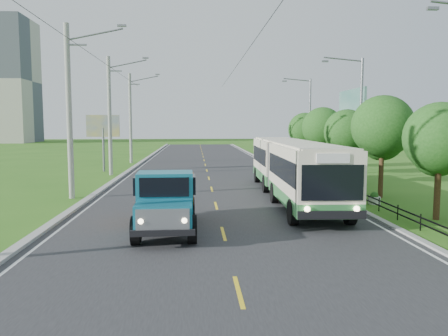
{
  "coord_description": "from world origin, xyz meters",
  "views": [
    {
      "loc": [
        -1.09,
        -16.77,
        4.27
      ],
      "look_at": [
        0.5,
        7.21,
        1.9
      ],
      "focal_mm": 35.0,
      "sensor_mm": 36.0,
      "label": 1
    }
  ],
  "objects": [
    {
      "name": "tree_fifth",
      "position": [
        9.86,
        20.14,
        3.85
      ],
      "size": [
        3.48,
        3.52,
        5.8
      ],
      "color": "#382314",
      "rests_on": "ground"
    },
    {
      "name": "billboard_right",
      "position": [
        12.3,
        20.0,
        5.34
      ],
      "size": [
        0.24,
        6.0,
        7.3
      ],
      "color": "slate",
      "rests_on": "ground"
    },
    {
      "name": "streetlight_far",
      "position": [
        10.64,
        28.0,
        4.9
      ],
      "size": [
        3.02,
        0.2,
        9.07
      ],
      "color": "slate",
      "rests_on": "ground"
    },
    {
      "name": "billboard_left",
      "position": [
        -9.5,
        24.0,
        3.87
      ],
      "size": [
        3.0,
        0.2,
        5.2
      ],
      "color": "slate",
      "rests_on": "ground"
    },
    {
      "name": "railing_right",
      "position": [
        8.0,
        14.0,
        0.3
      ],
      "size": [
        0.04,
        40.0,
        0.6
      ],
      "primitive_type": "cube",
      "color": "black",
      "rests_on": "ground"
    },
    {
      "name": "pole_far",
      "position": [
        -8.26,
        33.0,
        5.09
      ],
      "size": [
        3.51,
        0.32,
        10.0
      ],
      "color": "gray",
      "rests_on": "ground"
    },
    {
      "name": "edge_line_left",
      "position": [
        -6.65,
        20.0,
        0.02
      ],
      "size": [
        0.12,
        120.0,
        0.0
      ],
      "primitive_type": "cube",
      "color": "silver",
      "rests_on": "road"
    },
    {
      "name": "curb_right",
      "position": [
        7.15,
        20.0,
        0.05
      ],
      "size": [
        0.3,
        120.0,
        0.1
      ],
      "primitive_type": "cube",
      "color": "#9E9E99",
      "rests_on": "ground"
    },
    {
      "name": "tree_fourth",
      "position": [
        9.86,
        14.14,
        3.59
      ],
      "size": [
        3.24,
        3.31,
        5.4
      ],
      "color": "#382314",
      "rests_on": "ground"
    },
    {
      "name": "pole_mid",
      "position": [
        -8.26,
        21.0,
        5.09
      ],
      "size": [
        3.51,
        0.32,
        10.0
      ],
      "color": "gray",
      "rests_on": "ground"
    },
    {
      "name": "curb_left",
      "position": [
        -7.2,
        20.0,
        0.07
      ],
      "size": [
        0.4,
        120.0,
        0.15
      ],
      "primitive_type": "cube",
      "color": "#9E9E99",
      "rests_on": "ground"
    },
    {
      "name": "dump_truck",
      "position": [
        -2.26,
        0.74,
        1.4
      ],
      "size": [
        2.44,
        5.95,
        2.48
      ],
      "rotation": [
        0.0,
        0.0,
        0.02
      ],
      "color": "#166B84",
      "rests_on": "ground"
    },
    {
      "name": "tree_back",
      "position": [
        9.86,
        26.14,
        3.65
      ],
      "size": [
        3.3,
        3.36,
        5.5
      ],
      "color": "#382314",
      "rests_on": "ground"
    },
    {
      "name": "planter_mid",
      "position": [
        8.6,
        14.0,
        0.29
      ],
      "size": [
        0.64,
        0.64,
        0.67
      ],
      "color": "silver",
      "rests_on": "ground"
    },
    {
      "name": "streetlight_mid",
      "position": [
        10.64,
        14.0,
        4.9
      ],
      "size": [
        3.02,
        0.2,
        9.07
      ],
      "color": "slate",
      "rests_on": "ground"
    },
    {
      "name": "centre_dash",
      "position": [
        0.0,
        0.0,
        0.02
      ],
      "size": [
        0.12,
        2.2,
        0.0
      ],
      "primitive_type": "cube",
      "color": "yellow",
      "rests_on": "road"
    },
    {
      "name": "tree_second",
      "position": [
        9.86,
        2.14,
        3.52
      ],
      "size": [
        3.18,
        3.26,
        5.3
      ],
      "color": "#382314",
      "rests_on": "ground"
    },
    {
      "name": "planter_far",
      "position": [
        8.6,
        22.0,
        0.29
      ],
      "size": [
        0.64,
        0.64,
        0.67
      ],
      "color": "silver",
      "rests_on": "ground"
    },
    {
      "name": "tree_third",
      "position": [
        9.86,
        8.14,
        3.99
      ],
      "size": [
        3.6,
        3.62,
        6.0
      ],
      "color": "#382314",
      "rests_on": "ground"
    },
    {
      "name": "bus",
      "position": [
        4.51,
        8.17,
        1.96
      ],
      "size": [
        3.28,
        16.96,
        3.26
      ],
      "rotation": [
        0.0,
        0.0,
        -0.03
      ],
      "color": "#327E3D",
      "rests_on": "ground"
    },
    {
      "name": "pole_near",
      "position": [
        -8.26,
        9.0,
        5.09
      ],
      "size": [
        3.51,
        0.32,
        10.0
      ],
      "color": "gray",
      "rests_on": "ground"
    },
    {
      "name": "edge_line_right",
      "position": [
        6.65,
        20.0,
        0.02
      ],
      "size": [
        0.12,
        120.0,
        0.0
      ],
      "primitive_type": "cube",
      "color": "silver",
      "rests_on": "road"
    },
    {
      "name": "planter_near",
      "position": [
        8.6,
        6.0,
        0.29
      ],
      "size": [
        0.64,
        0.64,
        0.67
      ],
      "color": "silver",
      "rests_on": "ground"
    },
    {
      "name": "ground",
      "position": [
        0.0,
        0.0,
        0.0
      ],
      "size": [
        240.0,
        240.0,
        0.0
      ],
      "primitive_type": "plane",
      "color": "#2F6718",
      "rests_on": "ground"
    },
    {
      "name": "road",
      "position": [
        0.0,
        20.0,
        0.01
      ],
      "size": [
        14.0,
        120.0,
        0.02
      ],
      "primitive_type": "cube",
      "color": "#28282B",
      "rests_on": "ground"
    }
  ]
}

